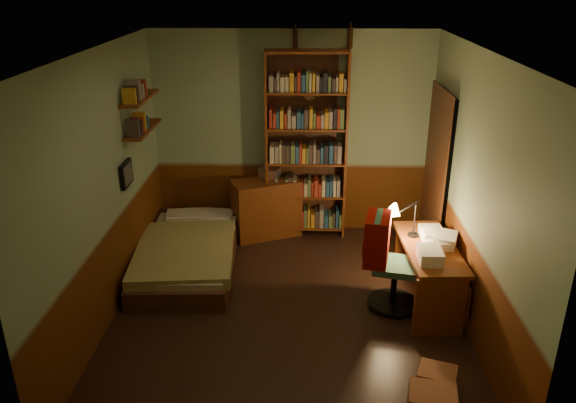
{
  "coord_description": "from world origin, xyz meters",
  "views": [
    {
      "loc": [
        0.15,
        -4.93,
        3.25
      ],
      "look_at": [
        0.0,
        0.25,
        1.1
      ],
      "focal_mm": 35.0,
      "sensor_mm": 36.0,
      "label": 1
    }
  ],
  "objects_px": {
    "mini_stereo": "(270,173)",
    "desk": "(427,275)",
    "desk_lamp": "(416,210)",
    "cardboard_box_b": "(437,381)",
    "dresser": "(266,208)",
    "office_chair": "(396,263)",
    "bed": "(188,244)",
    "bookshelf": "(306,147)"
  },
  "relations": [
    {
      "from": "desk_lamp",
      "to": "office_chair",
      "type": "xyz_separation_m",
      "value": [
        -0.22,
        -0.31,
        -0.45
      ]
    },
    {
      "from": "mini_stereo",
      "to": "bookshelf",
      "type": "distance_m",
      "value": 0.59
    },
    {
      "from": "desk",
      "to": "dresser",
      "type": "bearing_deg",
      "value": 134.94
    },
    {
      "from": "bed",
      "to": "bookshelf",
      "type": "height_order",
      "value": "bookshelf"
    },
    {
      "from": "desk",
      "to": "cardboard_box_b",
      "type": "bearing_deg",
      "value": -100.2
    },
    {
      "from": "bed",
      "to": "desk",
      "type": "height_order",
      "value": "desk"
    },
    {
      "from": "office_chair",
      "to": "dresser",
      "type": "bearing_deg",
      "value": 142.44
    },
    {
      "from": "desk",
      "to": "office_chair",
      "type": "height_order",
      "value": "office_chair"
    },
    {
      "from": "bookshelf",
      "to": "mini_stereo",
      "type": "bearing_deg",
      "value": 173.27
    },
    {
      "from": "mini_stereo",
      "to": "desk_lamp",
      "type": "bearing_deg",
      "value": -19.92
    },
    {
      "from": "bookshelf",
      "to": "office_chair",
      "type": "distance_m",
      "value": 2.09
    },
    {
      "from": "desk_lamp",
      "to": "cardboard_box_b",
      "type": "height_order",
      "value": "desk_lamp"
    },
    {
      "from": "dresser",
      "to": "cardboard_box_b",
      "type": "relative_size",
      "value": 2.81
    },
    {
      "from": "office_chair",
      "to": "cardboard_box_b",
      "type": "relative_size",
      "value": 3.36
    },
    {
      "from": "desk_lamp",
      "to": "cardboard_box_b",
      "type": "bearing_deg",
      "value": -93.85
    },
    {
      "from": "bookshelf",
      "to": "desk",
      "type": "height_order",
      "value": "bookshelf"
    },
    {
      "from": "bookshelf",
      "to": "office_chair",
      "type": "relative_size",
      "value": 2.34
    },
    {
      "from": "mini_stereo",
      "to": "desk",
      "type": "distance_m",
      "value": 2.48
    },
    {
      "from": "desk_lamp",
      "to": "desk",
      "type": "bearing_deg",
      "value": -63.82
    },
    {
      "from": "desk_lamp",
      "to": "dresser",
      "type": "bearing_deg",
      "value": 138.09
    },
    {
      "from": "dresser",
      "to": "mini_stereo",
      "type": "height_order",
      "value": "mini_stereo"
    },
    {
      "from": "mini_stereo",
      "to": "desk",
      "type": "relative_size",
      "value": 0.2
    },
    {
      "from": "cardboard_box_b",
      "to": "bed",
      "type": "bearing_deg",
      "value": 140.01
    },
    {
      "from": "desk",
      "to": "desk_lamp",
      "type": "distance_m",
      "value": 0.68
    },
    {
      "from": "office_chair",
      "to": "mini_stereo",
      "type": "bearing_deg",
      "value": 139.55
    },
    {
      "from": "bed",
      "to": "mini_stereo",
      "type": "relative_size",
      "value": 7.98
    },
    {
      "from": "dresser",
      "to": "desk",
      "type": "relative_size",
      "value": 0.69
    },
    {
      "from": "bookshelf",
      "to": "office_chair",
      "type": "xyz_separation_m",
      "value": [
        0.92,
        -1.75,
        -0.68
      ]
    },
    {
      "from": "dresser",
      "to": "office_chair",
      "type": "bearing_deg",
      "value": -72.4
    },
    {
      "from": "bookshelf",
      "to": "desk_lamp",
      "type": "height_order",
      "value": "bookshelf"
    },
    {
      "from": "bookshelf",
      "to": "cardboard_box_b",
      "type": "bearing_deg",
      "value": -71.95
    },
    {
      "from": "desk_lamp",
      "to": "cardboard_box_b",
      "type": "distance_m",
      "value": 1.81
    },
    {
      "from": "bed",
      "to": "desk_lamp",
      "type": "relative_size",
      "value": 3.24
    },
    {
      "from": "bed",
      "to": "bookshelf",
      "type": "relative_size",
      "value": 0.81
    },
    {
      "from": "bed",
      "to": "dresser",
      "type": "xyz_separation_m",
      "value": [
        0.86,
        0.88,
        0.09
      ]
    },
    {
      "from": "bed",
      "to": "office_chair",
      "type": "distance_m",
      "value": 2.43
    },
    {
      "from": "dresser",
      "to": "bookshelf",
      "type": "height_order",
      "value": "bookshelf"
    },
    {
      "from": "bed",
      "to": "dresser",
      "type": "bearing_deg",
      "value": 43.41
    },
    {
      "from": "desk_lamp",
      "to": "office_chair",
      "type": "relative_size",
      "value": 0.59
    },
    {
      "from": "bed",
      "to": "desk",
      "type": "xyz_separation_m",
      "value": [
        2.63,
        -0.7,
        0.04
      ]
    },
    {
      "from": "dresser",
      "to": "bookshelf",
      "type": "bearing_deg",
      "value": -13.28
    },
    {
      "from": "mini_stereo",
      "to": "cardboard_box_b",
      "type": "height_order",
      "value": "mini_stereo"
    }
  ]
}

